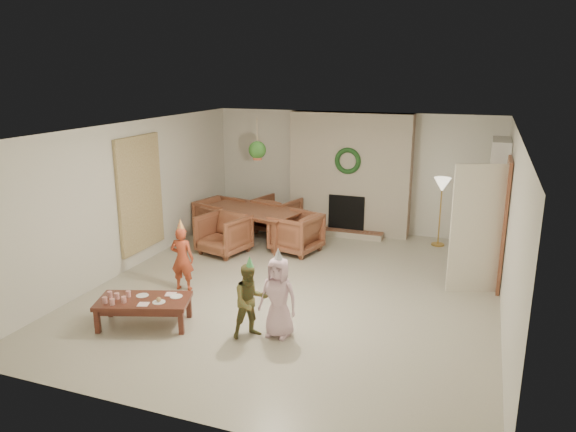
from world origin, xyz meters
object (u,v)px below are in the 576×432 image
at_px(dining_chair_near, 223,234).
at_px(dining_chair_left, 220,217).
at_px(dining_chair_far, 277,215).
at_px(coffee_table_top, 144,301).
at_px(child_pink, 278,297).
at_px(dining_chair_right, 296,233).
at_px(child_plaid, 250,301).
at_px(child_red, 182,259).
at_px(dining_table, 252,225).

xyz_separation_m(dining_chair_near, dining_chair_left, (-0.60, 1.04, 0.00)).
bearing_deg(dining_chair_far, coffee_table_top, 103.66).
bearing_deg(dining_chair_left, dining_chair_near, -135.00).
height_order(coffee_table_top, child_pink, child_pink).
bearing_deg(dining_chair_left, dining_chair_right, -90.00).
xyz_separation_m(coffee_table_top, child_pink, (1.80, 0.35, 0.19)).
height_order(dining_chair_left, child_pink, child_pink).
relative_size(dining_chair_right, coffee_table_top, 0.68).
xyz_separation_m(dining_chair_near, child_plaid, (1.81, -2.81, 0.11)).
bearing_deg(child_pink, child_red, 159.50).
distance_m(dining_chair_right, coffee_table_top, 3.67).
bearing_deg(coffee_table_top, dining_chair_right, 57.10).
distance_m(dining_chair_right, child_red, 2.54).
bearing_deg(child_pink, dining_chair_far, 115.89).
bearing_deg(child_plaid, child_pink, -19.56).
bearing_deg(dining_chair_left, child_pink, -128.65).
relative_size(dining_chair_left, child_plaid, 0.84).
relative_size(coffee_table_top, child_red, 1.20).
bearing_deg(dining_chair_far, dining_chair_right, 141.34).
distance_m(child_red, child_pink, 2.14).
height_order(dining_chair_right, child_red, child_red).
bearing_deg(dining_chair_far, dining_table, 90.00).
height_order(coffee_table_top, child_red, child_red).
bearing_deg(child_plaid, dining_table, 69.81).
relative_size(dining_chair_near, child_red, 0.81).
bearing_deg(child_pink, dining_table, 123.16).
distance_m(dining_chair_near, dining_chair_left, 1.20).
relative_size(dining_chair_left, dining_chair_right, 1.00).
relative_size(coffee_table_top, child_pink, 1.14).
distance_m(dining_chair_near, child_red, 1.78).
bearing_deg(child_red, dining_table, -99.61).
relative_size(dining_chair_far, coffee_table_top, 0.68).
xyz_separation_m(child_red, child_pink, (1.95, -0.90, 0.02)).
xyz_separation_m(coffee_table_top, child_red, (-0.15, 1.25, 0.16)).
relative_size(dining_chair_left, child_red, 0.81).
distance_m(dining_chair_far, child_plaid, 4.65).
height_order(dining_chair_left, dining_chair_right, same).
xyz_separation_m(dining_chair_right, child_plaid, (0.57, -3.36, 0.11)).
distance_m(child_plaid, child_pink, 0.36).
height_order(coffee_table_top, child_plaid, child_plaid).
bearing_deg(dining_chair_near, child_pink, -36.42).
height_order(dining_table, dining_chair_far, dining_chair_far).
distance_m(dining_chair_near, child_pink, 3.41).
relative_size(dining_chair_near, child_plaid, 0.84).
bearing_deg(dining_table, child_pink, -46.30).
xyz_separation_m(dining_chair_right, coffee_table_top, (-0.90, -3.56, -0.03)).
distance_m(dining_chair_near, dining_chair_right, 1.36).
distance_m(dining_chair_near, dining_chair_far, 1.69).
xyz_separation_m(child_plaid, child_pink, (0.32, 0.15, 0.04)).
xyz_separation_m(dining_chair_near, dining_chair_far, (0.43, 1.64, 0.00)).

